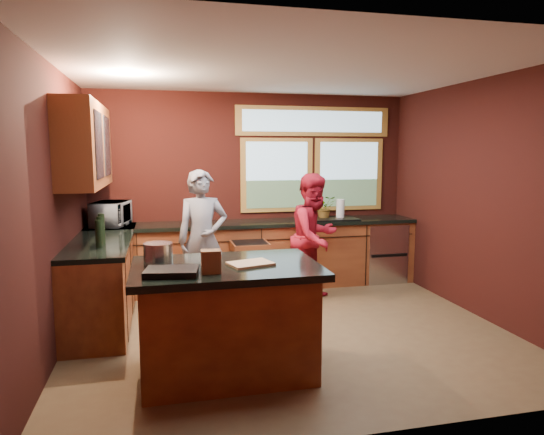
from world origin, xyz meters
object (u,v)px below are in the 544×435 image
object	(u,v)px
island	(227,318)
stock_pot	(158,254)
person_grey	(203,240)
cutting_board	(250,264)
person_red	(315,237)

from	to	relation	value
island	stock_pot	bearing A→B (deg)	164.74
island	person_grey	world-z (taller)	person_grey
island	cutting_board	xyz separation A→B (m)	(0.20, -0.05, 0.48)
island	stock_pot	size ratio (longest dim) A/B	6.46
person_red	stock_pot	xyz separation A→B (m)	(-1.92, -1.68, 0.23)
person_red	cutting_board	xyz separation A→B (m)	(-1.17, -1.88, 0.15)
person_grey	stock_pot	world-z (taller)	person_grey
island	person_grey	size ratio (longest dim) A/B	0.93
cutting_board	stock_pot	size ratio (longest dim) A/B	1.46
cutting_board	person_grey	bearing A→B (deg)	97.32
cutting_board	stock_pot	xyz separation A→B (m)	(-0.75, 0.20, 0.08)
person_red	cutting_board	world-z (taller)	person_red
person_grey	cutting_board	xyz separation A→B (m)	(0.24, -1.87, 0.12)
person_red	stock_pot	size ratio (longest dim) A/B	6.74
person_grey	cutting_board	distance (m)	1.89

